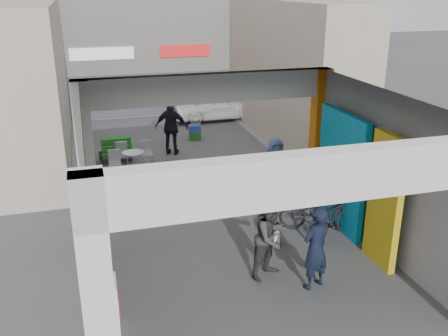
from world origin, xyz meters
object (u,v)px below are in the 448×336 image
object	(u,v)px
man_with_dog	(316,248)
bicycle_front	(319,211)
man_crates	(172,127)
white_van	(214,105)
border_collie	(275,235)
produce_stand	(117,152)
man_elderly	(275,168)
man_back_turned	(271,237)
cafe_set	(129,162)
bicycle_rear	(333,220)

from	to	relation	value
man_with_dog	bicycle_front	xyz separation A→B (m)	(1.16, 2.15, -0.35)
man_crates	white_van	xyz separation A→B (m)	(2.61, 4.11, -0.31)
border_collie	produce_stand	bearing A→B (deg)	130.27
man_with_dog	white_van	xyz separation A→B (m)	(1.46, 12.78, -0.20)
produce_stand	white_van	distance (m)	6.24
bicycle_front	man_crates	bearing A→B (deg)	39.78
man_elderly	man_back_turned	bearing A→B (deg)	-112.01
man_crates	border_collie	bearing A→B (deg)	122.25
cafe_set	man_elderly	size ratio (longest dim) A/B	0.83
man_back_turned	white_van	xyz separation A→B (m)	(2.13, 12.17, -0.21)
man_with_dog	bicycle_rear	world-z (taller)	man_with_dog
produce_stand	bicycle_rear	size ratio (longest dim) A/B	0.78
man_with_dog	man_back_turned	xyz separation A→B (m)	(-0.66, 0.61, 0.02)
produce_stand	bicycle_rear	distance (m)	8.01
man_elderly	bicycle_front	distance (m)	2.12
border_collie	man_with_dog	size ratio (longest dim) A/B	0.36
man_with_dog	produce_stand	bearing A→B (deg)	-92.22
man_crates	produce_stand	bearing A→B (deg)	30.34
man_with_dog	white_van	world-z (taller)	man_with_dog
cafe_set	white_van	xyz separation A→B (m)	(4.20, 5.42, 0.34)
border_collie	cafe_set	bearing A→B (deg)	131.86
white_van	man_back_turned	bearing A→B (deg)	168.24
bicycle_rear	white_van	distance (m)	11.07
produce_stand	bicycle_front	xyz separation A→B (m)	(4.19, -6.31, 0.19)
cafe_set	man_back_turned	world-z (taller)	man_back_turned
man_with_dog	man_elderly	size ratio (longest dim) A/B	0.99
man_crates	bicycle_front	world-z (taller)	man_crates
cafe_set	bicycle_rear	world-z (taller)	bicycle_rear
cafe_set	bicycle_front	size ratio (longest dim) A/B	0.75
man_back_turned	bicycle_front	bearing A→B (deg)	11.47
man_back_turned	produce_stand	bearing A→B (deg)	78.03
man_back_turned	man_crates	xyz separation A→B (m)	(-0.48, 8.07, 0.10)
man_crates	white_van	world-z (taller)	man_crates
cafe_set	produce_stand	world-z (taller)	cafe_set
border_collie	man_elderly	world-z (taller)	man_elderly
man_crates	white_van	distance (m)	4.88
produce_stand	border_collie	size ratio (longest dim) A/B	1.93
man_elderly	bicycle_rear	xyz separation A→B (m)	(0.46, -2.50, -0.40)
man_back_turned	bicycle_rear	size ratio (longest dim) A/B	1.15
produce_stand	cafe_set	bearing A→B (deg)	-69.09
bicycle_rear	border_collie	bearing A→B (deg)	63.27
man_elderly	bicycle_front	bearing A→B (deg)	-80.67
cafe_set	man_with_dog	distance (m)	7.87
man_elderly	man_crates	bearing A→B (deg)	114.64
produce_stand	man_with_dog	world-z (taller)	man_with_dog
man_with_dog	man_elderly	world-z (taller)	man_elderly
produce_stand	man_back_turned	xyz separation A→B (m)	(2.36, -7.85, 0.55)
man_with_dog	bicycle_front	bearing A→B (deg)	-140.27
border_collie	man_back_turned	bearing A→B (deg)	-98.81
man_elderly	man_crates	distance (m)	4.88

